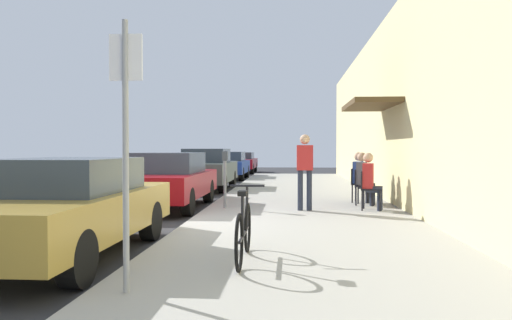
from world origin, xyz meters
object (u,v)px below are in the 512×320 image
bicycle_0 (244,232)px  cafe_chair_1 (362,184)px  street_sign (126,134)px  pedestrian_standing (305,166)px  cafe_chair_0 (368,188)px  parking_meter (225,175)px  seated_patron_0 (371,179)px  seated_patron_2 (361,175)px  parked_car_1 (168,180)px  parked_car_3 (228,165)px  parked_car_4 (241,162)px  cafe_chair_2 (358,183)px  seated_patron_1 (364,177)px  parked_car_0 (66,206)px  parked_car_2 (207,169)px

bicycle_0 → cafe_chair_1: size_ratio=1.97×
street_sign → pedestrian_standing: size_ratio=1.53×
cafe_chair_0 → bicycle_0: bearing=-114.2°
parking_meter → seated_patron_0: bearing=-2.8°
parking_meter → cafe_chair_0: bearing=-2.6°
bicycle_0 → seated_patron_2: seated_patron_2 is taller
parked_car_1 → parked_car_3: (0.00, 11.82, -0.02)m
pedestrian_standing → parked_car_4: bearing=100.1°
street_sign → seated_patron_2: (3.37, 8.08, -0.82)m
cafe_chair_0 → cafe_chair_2: (0.00, 1.59, 0.00)m
street_sign → parked_car_4: bearing=93.4°
parked_car_4 → seated_patron_0: 19.57m
pedestrian_standing → cafe_chair_2: bearing=51.2°
parking_meter → bicycle_0: parking_meter is taller
cafe_chair_0 → parked_car_1: bearing=168.5°
seated_patron_2 → street_sign: bearing=-112.6°
parking_meter → seated_patron_1: 3.42m
street_sign → cafe_chair_2: bearing=67.7°
cafe_chair_2 → street_sign: bearing=-112.3°
parking_meter → bicycle_0: bearing=-79.8°
parked_car_1 → cafe_chair_2: parked_car_1 is taller
parked_car_1 → street_sign: 7.68m
street_sign → cafe_chair_1: bearing=66.1°
parked_car_3 → seated_patron_0: size_ratio=3.41×
street_sign → seated_patron_2: bearing=67.4°
parked_car_1 → street_sign: bearing=-78.7°
seated_patron_0 → parked_car_1: bearing=168.5°
seated_patron_0 → bicycle_0: bearing=-114.8°
bicycle_0 → seated_patron_1: (2.37, 6.11, 0.34)m
seated_patron_0 → seated_patron_1: bearing=90.0°
parked_car_0 → seated_patron_2: 7.88m
parked_car_3 → parked_car_4: bearing=90.0°
cafe_chair_0 → cafe_chair_2: same height
parked_car_0 → bicycle_0: parked_car_0 is taller
parked_car_2 → bicycle_0: bearing=-77.9°
bicycle_0 → cafe_chair_1: (2.31, 6.13, 0.14)m
parked_car_4 → street_sign: (1.50, -25.44, 0.96)m
parked_car_3 → bicycle_0: bearing=-82.1°
cafe_chair_2 → pedestrian_standing: 2.33m
cafe_chair_0 → seated_patron_2: (0.06, 1.57, 0.19)m
parked_car_4 → parked_car_0: bearing=-90.0°
cafe_chair_2 → seated_patron_2: seated_patron_2 is taller
bicycle_0 → cafe_chair_2: bearing=71.0°
seated_patron_1 → pedestrian_standing: (-1.48, -1.14, 0.30)m
parked_car_4 → cafe_chair_0: (4.81, -18.94, -0.06)m
pedestrian_standing → seated_patron_2: bearing=49.8°
seated_patron_1 → parked_car_0: bearing=-131.1°
parked_car_3 → cafe_chair_1: (4.81, -11.82, -0.08)m
parked_car_0 → street_sign: street_sign is taller
parked_car_0 → pedestrian_standing: size_ratio=2.59×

